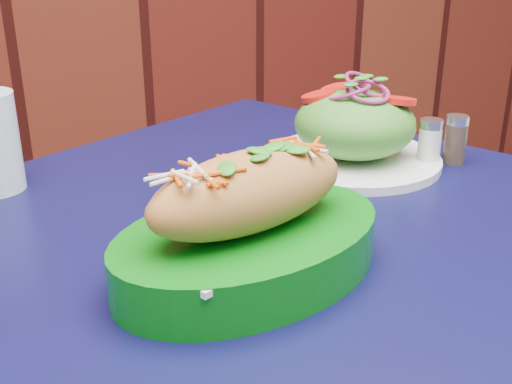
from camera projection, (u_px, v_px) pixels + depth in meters
name	position (u px, v px, depth m)	size (l,w,h in m)	color
cafe_table	(279.00, 288.00, 0.76)	(1.06, 1.06, 0.75)	black
banh_mi_basket	(249.00, 227.00, 0.60)	(0.32, 0.25, 0.13)	#08680E
salad_plate	(354.00, 130.00, 0.88)	(0.24, 0.24, 0.12)	white
salt_shaker	(429.00, 144.00, 0.88)	(0.03, 0.03, 0.07)	white
pepper_shaker	(455.00, 140.00, 0.89)	(0.03, 0.03, 0.07)	#3F3326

